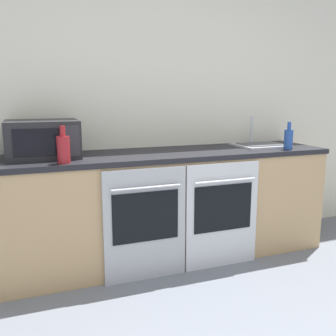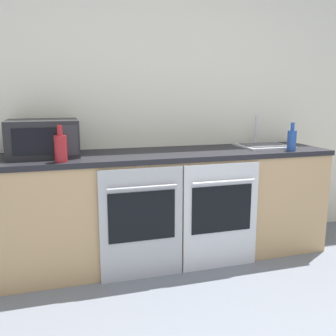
{
  "view_description": "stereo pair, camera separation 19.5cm",
  "coord_description": "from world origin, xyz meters",
  "px_view_note": "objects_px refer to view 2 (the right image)",
  "views": [
    {
      "loc": [
        -1.03,
        -0.74,
        1.33
      ],
      "look_at": [
        0.01,
        2.05,
        0.75
      ],
      "focal_mm": 40.0,
      "sensor_mm": 36.0,
      "label": 1
    },
    {
      "loc": [
        -0.84,
        -0.8,
        1.33
      ],
      "look_at": [
        0.01,
        2.05,
        0.75
      ],
      "focal_mm": 40.0,
      "sensor_mm": 36.0,
      "label": 2
    }
  ],
  "objects_px": {
    "bottle_red": "(61,148)",
    "microwave": "(43,138)",
    "oven_left": "(142,224)",
    "bottle_blue": "(292,140)",
    "sink": "(264,145)",
    "oven_right": "(221,216)"
  },
  "relations": [
    {
      "from": "oven_left",
      "to": "bottle_blue",
      "type": "height_order",
      "value": "bottle_blue"
    },
    {
      "from": "bottle_red",
      "to": "microwave",
      "type": "bearing_deg",
      "value": 111.13
    },
    {
      "from": "bottle_red",
      "to": "bottle_blue",
      "type": "height_order",
      "value": "bottle_red"
    },
    {
      "from": "oven_left",
      "to": "microwave",
      "type": "distance_m",
      "value": 0.97
    },
    {
      "from": "oven_right",
      "to": "bottle_red",
      "type": "distance_m",
      "value": 1.29
    },
    {
      "from": "oven_left",
      "to": "sink",
      "type": "xyz_separation_m",
      "value": [
        1.19,
        0.37,
        0.48
      ]
    },
    {
      "from": "oven_left",
      "to": "oven_right",
      "type": "xyz_separation_m",
      "value": [
        0.62,
        0.0,
        0.0
      ]
    },
    {
      "from": "oven_right",
      "to": "bottle_blue",
      "type": "bearing_deg",
      "value": 8.49
    },
    {
      "from": "sink",
      "to": "bottle_blue",
      "type": "bearing_deg",
      "value": -71.32
    },
    {
      "from": "oven_left",
      "to": "sink",
      "type": "bearing_deg",
      "value": 17.35
    },
    {
      "from": "bottle_red",
      "to": "sink",
      "type": "bearing_deg",
      "value": 9.32
    },
    {
      "from": "microwave",
      "to": "sink",
      "type": "height_order",
      "value": "microwave"
    },
    {
      "from": "microwave",
      "to": "bottle_red",
      "type": "xyz_separation_m",
      "value": [
        0.12,
        -0.3,
        -0.04
      ]
    },
    {
      "from": "oven_left",
      "to": "bottle_red",
      "type": "distance_m",
      "value": 0.78
    },
    {
      "from": "bottle_red",
      "to": "sink",
      "type": "distance_m",
      "value": 1.75
    },
    {
      "from": "microwave",
      "to": "bottle_blue",
      "type": "distance_m",
      "value": 1.96
    },
    {
      "from": "oven_left",
      "to": "microwave",
      "type": "bearing_deg",
      "value": 149.04
    },
    {
      "from": "bottle_red",
      "to": "bottle_blue",
      "type": "relative_size",
      "value": 1.09
    },
    {
      "from": "microwave",
      "to": "sink",
      "type": "distance_m",
      "value": 1.84
    },
    {
      "from": "oven_right",
      "to": "sink",
      "type": "bearing_deg",
      "value": 33.22
    },
    {
      "from": "microwave",
      "to": "bottle_red",
      "type": "bearing_deg",
      "value": -68.87
    },
    {
      "from": "microwave",
      "to": "bottle_blue",
      "type": "bearing_deg",
      "value": -8.58
    }
  ]
}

